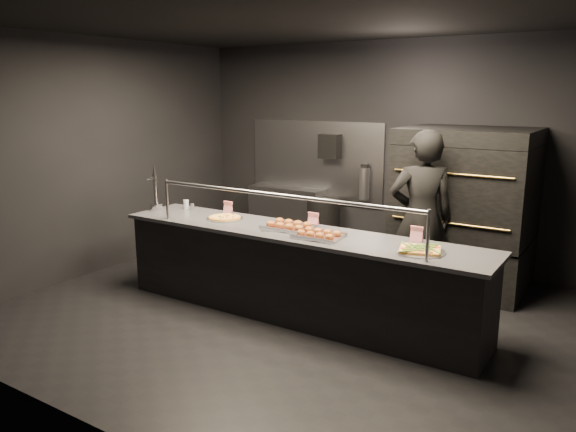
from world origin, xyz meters
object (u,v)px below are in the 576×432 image
(fire_extinguisher, at_px, (364,183))
(slider_tray_a, at_px, (289,226))
(towel_dispenser, at_px, (330,146))
(round_pizza, at_px, (225,218))
(beer_tap, at_px, (156,197))
(service_counter, at_px, (295,273))
(worker, at_px, (421,218))
(prep_shelf, at_px, (287,216))
(square_pizza, at_px, (420,250))
(slider_tray_b, at_px, (319,235))
(trash_bin, at_px, (323,226))
(pizza_oven, at_px, (465,208))

(fire_extinguisher, height_order, slider_tray_a, fire_extinguisher)
(towel_dispenser, relative_size, round_pizza, 0.85)
(beer_tap, bearing_deg, service_counter, 1.18)
(towel_dispenser, bearing_deg, worker, -35.59)
(prep_shelf, bearing_deg, slider_tray_a, -56.62)
(round_pizza, relative_size, square_pizza, 0.91)
(slider_tray_b, height_order, trash_bin, slider_tray_b)
(beer_tap, height_order, slider_tray_b, beer_tap)
(round_pizza, xyz_separation_m, slider_tray_b, (1.29, -0.13, 0.01))
(slider_tray_b, distance_m, worker, 1.31)
(fire_extinguisher, height_order, worker, worker)
(prep_shelf, bearing_deg, round_pizza, -74.14)
(fire_extinguisher, distance_m, slider_tray_b, 2.59)
(square_pizza, bearing_deg, worker, 109.42)
(service_counter, distance_m, beer_tap, 2.05)
(pizza_oven, relative_size, towel_dispenser, 5.46)
(pizza_oven, distance_m, beer_tap, 3.70)
(prep_shelf, distance_m, beer_tap, 2.47)
(service_counter, distance_m, slider_tray_a, 0.50)
(fire_extinguisher, bearing_deg, trash_bin, -161.88)
(round_pizza, bearing_deg, service_counter, -2.00)
(beer_tap, relative_size, slider_tray_a, 0.95)
(service_counter, distance_m, fire_extinguisher, 2.50)
(fire_extinguisher, height_order, slider_tray_b, fire_extinguisher)
(trash_bin, bearing_deg, beer_tap, -114.91)
(towel_dispenser, distance_m, beer_tap, 2.69)
(towel_dispenser, bearing_deg, service_counter, -69.37)
(pizza_oven, relative_size, fire_extinguisher, 3.78)
(towel_dispenser, relative_size, slider_tray_a, 0.59)
(service_counter, bearing_deg, slider_tray_a, 156.30)
(prep_shelf, relative_size, slider_tray_a, 2.02)
(round_pizza, relative_size, slider_tray_b, 0.82)
(pizza_oven, bearing_deg, trash_bin, 171.33)
(beer_tap, height_order, round_pizza, beer_tap)
(square_pizza, distance_m, trash_bin, 3.25)
(towel_dispenser, xyz_separation_m, beer_tap, (-1.05, -2.43, -0.47))
(trash_bin, relative_size, worker, 0.41)
(worker, bearing_deg, prep_shelf, -58.72)
(slider_tray_a, xyz_separation_m, worker, (1.06, 1.01, 0.02))
(square_pizza, xyz_separation_m, trash_bin, (-2.26, 2.28, -0.54))
(towel_dispenser, xyz_separation_m, square_pizza, (2.26, -2.45, -0.61))
(prep_shelf, distance_m, square_pizza, 3.82)
(slider_tray_a, height_order, slider_tray_b, slider_tray_a)
(slider_tray_b, height_order, worker, worker)
(service_counter, relative_size, trash_bin, 5.13)
(pizza_oven, bearing_deg, slider_tray_b, -113.32)
(pizza_oven, xyz_separation_m, worker, (-0.24, -0.84, 0.00))
(towel_dispenser, height_order, fire_extinguisher, towel_dispenser)
(worker, bearing_deg, slider_tray_b, 29.13)
(service_counter, bearing_deg, round_pizza, 178.00)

